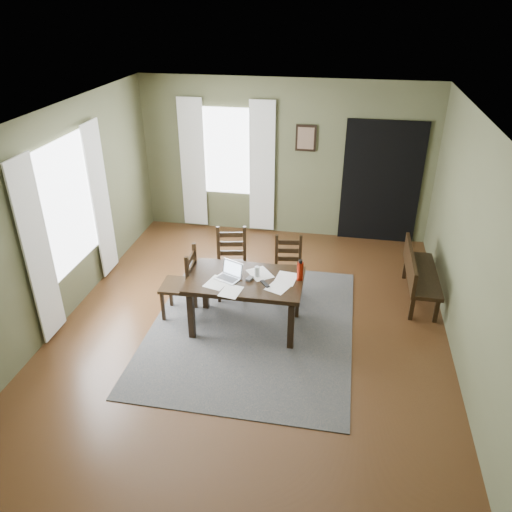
% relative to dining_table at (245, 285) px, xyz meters
% --- Properties ---
extents(ground, '(5.00, 6.00, 0.01)m').
position_rel_dining_table_xyz_m(ground, '(0.08, 0.00, -0.65)').
color(ground, '#492C16').
extents(room_shell, '(5.02, 6.02, 2.71)m').
position_rel_dining_table_xyz_m(room_shell, '(0.08, 0.00, 1.16)').
color(room_shell, '#525638').
rests_on(room_shell, ground).
extents(rug, '(2.60, 3.20, 0.01)m').
position_rel_dining_table_xyz_m(rug, '(0.08, 0.00, -0.64)').
color(rug, '#404040').
rests_on(rug, ground).
extents(dining_table, '(1.45, 0.88, 0.72)m').
position_rel_dining_table_xyz_m(dining_table, '(0.00, 0.00, 0.00)').
color(dining_table, black).
rests_on(dining_table, rug).
extents(chair_end, '(0.45, 0.45, 0.99)m').
position_rel_dining_table_xyz_m(chair_end, '(-0.88, 0.12, -0.16)').
color(chair_end, black).
rests_on(chair_end, rug).
extents(chair_back_left, '(0.51, 0.51, 0.99)m').
position_rel_dining_table_xyz_m(chair_back_left, '(-0.35, 0.76, -0.15)').
color(chair_back_left, black).
rests_on(chair_back_left, rug).
extents(chair_back_right, '(0.44, 0.44, 0.89)m').
position_rel_dining_table_xyz_m(chair_back_right, '(0.44, 0.85, -0.20)').
color(chair_back_right, black).
rests_on(chair_back_right, rug).
extents(bench, '(0.42, 1.29, 0.73)m').
position_rel_dining_table_xyz_m(bench, '(2.24, 1.12, -0.21)').
color(bench, black).
rests_on(bench, ground).
extents(laptop, '(0.37, 0.34, 0.20)m').
position_rel_dining_table_xyz_m(laptop, '(-0.19, -0.01, 0.14)').
color(laptop, '#B7B7BC').
rests_on(laptop, dining_table).
extents(computer_mouse, '(0.09, 0.12, 0.03)m').
position_rel_dining_table_xyz_m(computer_mouse, '(0.06, -0.02, 0.11)').
color(computer_mouse, '#3F3F42').
rests_on(computer_mouse, dining_table).
extents(tv_remote, '(0.14, 0.17, 0.02)m').
position_rel_dining_table_xyz_m(tv_remote, '(0.27, -0.10, 0.10)').
color(tv_remote, black).
rests_on(tv_remote, dining_table).
extents(drinking_glass, '(0.07, 0.07, 0.14)m').
position_rel_dining_table_xyz_m(drinking_glass, '(0.14, 0.08, 0.16)').
color(drinking_glass, silver).
rests_on(drinking_glass, dining_table).
extents(water_bottle, '(0.10, 0.10, 0.28)m').
position_rel_dining_table_xyz_m(water_bottle, '(0.67, 0.10, 0.22)').
color(water_bottle, '#9F1E0C').
rests_on(water_bottle, dining_table).
extents(paper_a, '(0.32, 0.37, 0.00)m').
position_rel_dining_table_xyz_m(paper_a, '(-0.32, -0.16, 0.09)').
color(paper_a, white).
rests_on(paper_a, dining_table).
extents(paper_b, '(0.34, 0.38, 0.00)m').
position_rel_dining_table_xyz_m(paper_b, '(0.44, -0.12, 0.09)').
color(paper_b, white).
rests_on(paper_b, dining_table).
extents(paper_c, '(0.40, 0.42, 0.00)m').
position_rel_dining_table_xyz_m(paper_c, '(0.16, 0.15, 0.09)').
color(paper_c, white).
rests_on(paper_c, dining_table).
extents(paper_d, '(0.29, 0.36, 0.00)m').
position_rel_dining_table_xyz_m(paper_d, '(0.50, 0.09, 0.09)').
color(paper_d, white).
rests_on(paper_d, dining_table).
extents(paper_e, '(0.27, 0.33, 0.00)m').
position_rel_dining_table_xyz_m(paper_e, '(-0.11, -0.33, 0.09)').
color(paper_e, white).
rests_on(paper_e, dining_table).
extents(window_left, '(0.01, 1.30, 1.70)m').
position_rel_dining_table_xyz_m(window_left, '(-2.39, 0.20, 0.81)').
color(window_left, white).
rests_on(window_left, ground).
extents(window_back, '(1.00, 0.01, 1.50)m').
position_rel_dining_table_xyz_m(window_back, '(-0.92, 2.97, 0.81)').
color(window_back, white).
rests_on(window_back, ground).
extents(curtain_left_near, '(0.03, 0.48, 2.30)m').
position_rel_dining_table_xyz_m(curtain_left_near, '(-2.36, -0.62, 0.56)').
color(curtain_left_near, silver).
rests_on(curtain_left_near, ground).
extents(curtain_left_far, '(0.03, 0.48, 2.30)m').
position_rel_dining_table_xyz_m(curtain_left_far, '(-2.36, 1.02, 0.56)').
color(curtain_left_far, silver).
rests_on(curtain_left_far, ground).
extents(curtain_back_left, '(0.44, 0.03, 2.30)m').
position_rel_dining_table_xyz_m(curtain_back_left, '(-1.54, 2.94, 0.56)').
color(curtain_back_left, silver).
rests_on(curtain_back_left, ground).
extents(curtain_back_right, '(0.44, 0.03, 2.30)m').
position_rel_dining_table_xyz_m(curtain_back_right, '(-0.30, 2.94, 0.56)').
color(curtain_back_right, silver).
rests_on(curtain_back_right, ground).
extents(framed_picture, '(0.34, 0.03, 0.44)m').
position_rel_dining_table_xyz_m(framed_picture, '(0.43, 2.97, 1.11)').
color(framed_picture, black).
rests_on(framed_picture, ground).
extents(doorway_back, '(1.30, 0.03, 2.10)m').
position_rel_dining_table_xyz_m(doorway_back, '(1.73, 2.97, 0.41)').
color(doorway_back, black).
rests_on(doorway_back, ground).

